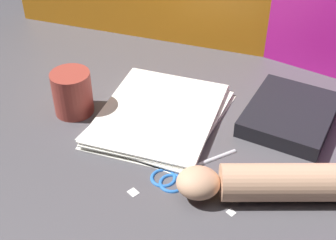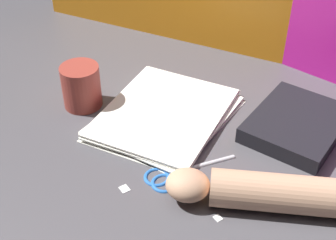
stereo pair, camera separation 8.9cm
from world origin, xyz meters
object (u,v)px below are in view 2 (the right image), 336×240
at_px(paper_stack, 164,114).
at_px(hand_forearm, 260,191).
at_px(scissors, 174,170).
at_px(book_closed, 297,124).
at_px(mug, 81,86).

relative_size(paper_stack, hand_forearm, 1.02).
bearing_deg(hand_forearm, paper_stack, 153.68).
bearing_deg(paper_stack, scissors, -53.00).
bearing_deg(paper_stack, book_closed, 21.00).
xyz_separation_m(book_closed, hand_forearm, (0.01, -0.23, 0.02)).
relative_size(paper_stack, scissors, 1.69).
bearing_deg(hand_forearm, scissors, -179.00).
distance_m(scissors, mug, 0.30).
distance_m(book_closed, mug, 0.46).
bearing_deg(book_closed, mug, -161.30).
distance_m(scissors, hand_forearm, 0.17).
relative_size(paper_stack, mug, 3.28).
bearing_deg(book_closed, paper_stack, -159.00).
distance_m(paper_stack, book_closed, 0.28).
height_order(book_closed, hand_forearm, hand_forearm).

